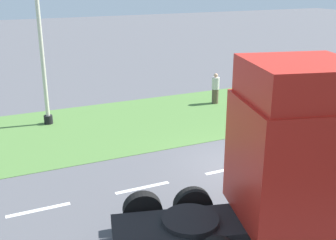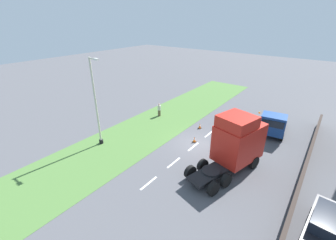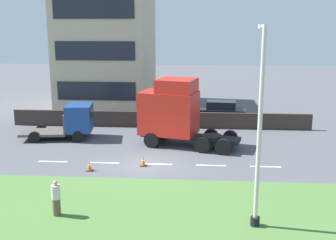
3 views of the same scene
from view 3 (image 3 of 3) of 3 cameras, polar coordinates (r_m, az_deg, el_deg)
name	(u,v)px [view 3 (image 3 of 3)]	position (r m, az deg, el deg)	size (l,w,h in m)	color
ground_plane	(146,164)	(25.38, -3.04, -5.94)	(120.00, 120.00, 0.00)	#515156
grass_verge	(129,206)	(19.87, -5.24, -11.55)	(7.00, 44.00, 0.01)	#4C7538
lane_markings	(157,164)	(25.31, -1.46, -5.98)	(0.16, 14.60, 0.00)	white
boundary_wall	(160,120)	(33.82, -1.15, 0.05)	(0.25, 24.00, 1.28)	#382D28
building_block	(108,46)	(42.83, -8.07, 9.96)	(11.23, 8.26, 13.13)	#C1B293
lorry_cab	(173,112)	(28.66, 0.66, 1.08)	(4.11, 7.05, 4.73)	black
flatbed_truck	(73,121)	(31.26, -12.72, -0.08)	(2.89, 5.33, 2.50)	navy
parked_car	(220,112)	(35.33, 7.05, 1.02)	(2.14, 4.45, 1.92)	black
lamp_post	(259,139)	(17.14, 12.22, -2.51)	(1.31, 0.39, 8.21)	black
pedestrian	(56,199)	(19.25, -14.91, -10.25)	(0.39, 0.39, 1.62)	brown
traffic_cone_lead	(89,166)	(24.53, -10.60, -6.14)	(0.36, 0.36, 0.58)	black
traffic_cone_trailing	(143,161)	(24.95, -3.39, -5.60)	(0.36, 0.36, 0.58)	black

